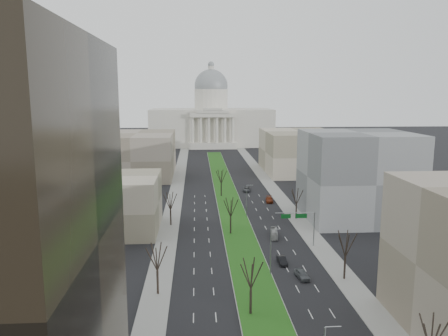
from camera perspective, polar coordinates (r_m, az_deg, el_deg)
name	(u,v)px	position (r m, az deg, el deg)	size (l,w,h in m)	color
ground	(227,196)	(148.03, 0.41, -3.71)	(600.00, 600.00, 0.00)	black
median	(227,197)	(147.02, 0.44, -3.77)	(8.00, 222.03, 0.20)	#999993
sidewalk_left	(171,218)	(123.69, -6.92, -6.47)	(5.00, 330.00, 0.15)	gray
sidewalk_right	(295,216)	(126.57, 9.20, -6.15)	(5.00, 330.00, 0.15)	gray
capitol	(211,121)	(293.91, -1.67, 6.22)	(80.00, 46.00, 55.00)	beige
building_beige_left	(107,204)	(114.29, -15.07, -4.51)	(26.00, 22.00, 14.00)	gray
building_grey_right	(357,176)	(125.80, 17.01, -0.98)	(28.00, 26.00, 24.00)	slate
building_far_left	(137,155)	(186.98, -11.24, 1.74)	(30.00, 40.00, 18.00)	gray
building_far_right	(299,152)	(195.61, 9.75, 2.14)	(30.00, 40.00, 18.00)	gray
tree_left_mid	(157,256)	(77.00, -8.75, -11.30)	(5.40, 5.40, 9.72)	black
tree_left_far	(170,200)	(115.17, -7.03, -4.21)	(5.28, 5.28, 9.50)	black
tree_right_near	(432,333)	(60.07, 25.54, -18.87)	(5.16, 5.16, 9.29)	black
tree_right_mid	(346,243)	(84.95, 15.63, -9.40)	(5.52, 5.52, 9.94)	black
tree_right_far	(297,196)	(122.06, 9.46, -3.62)	(5.04, 5.04, 9.07)	black
tree_median_a	(251,273)	(69.78, 3.54, -13.49)	(5.40, 5.40, 9.72)	black
tree_median_b	(231,207)	(107.49, 0.87, -5.07)	(5.40, 5.40, 9.72)	black
tree_median_c	(221,176)	(146.43, -0.36, -1.06)	(5.40, 5.40, 9.72)	black
streetlamp_median_b	(271,251)	(85.18, 6.16, -10.71)	(1.90, 0.20, 9.16)	gray
streetlamp_median_c	(247,200)	(123.05, 3.00, -4.22)	(1.90, 0.20, 9.16)	gray
mast_arm_signs	(302,221)	(100.67, 10.21, -6.79)	(9.12, 0.24, 8.09)	gray
car_grey_near	(302,274)	(85.89, 10.16, -13.52)	(1.86, 4.62, 1.58)	#54585C
car_black	(282,260)	(92.05, 7.59, -11.86)	(1.53, 4.39, 1.45)	black
car_red	(269,200)	(141.02, 5.94, -4.12)	(2.25, 5.54, 1.61)	maroon
car_grey_far	(247,189)	(155.57, 2.99, -2.78)	(2.46, 5.33, 1.48)	#45474C
box_van	(274,233)	(107.70, 6.57, -8.48)	(1.53, 6.52, 1.82)	#BABABA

